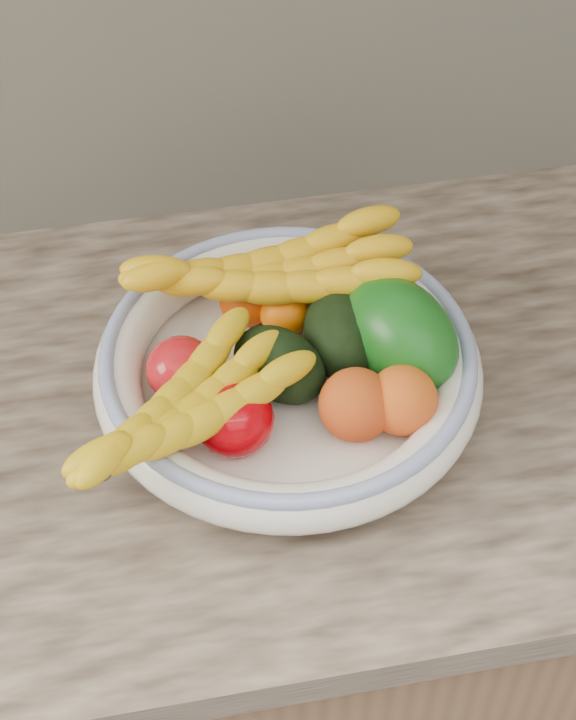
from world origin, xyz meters
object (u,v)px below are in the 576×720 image
Objects in this scene: banana_bunch_back at (268,279)px; banana_bunch_front at (184,417)px; fruit_bowl at (288,368)px; green_mango at (398,333)px.

banana_bunch_back reaches higher than banana_bunch_front.
banana_bunch_front is (-0.11, -0.16, -0.01)m from banana_bunch_back.
banana_bunch_back is at bearing 92.48° from fruit_bowl.
green_mango is 0.15m from banana_bunch_back.
fruit_bowl is 2.68× the size of green_mango.
banana_bunch_back is 1.13× the size of banana_bunch_front.
banana_bunch_front is (-0.11, -0.07, 0.03)m from fruit_bowl.
fruit_bowl is at bearing -86.75° from banana_bunch_back.
fruit_bowl is 0.12m from green_mango.
banana_bunch_back is (-0.12, 0.09, 0.01)m from green_mango.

